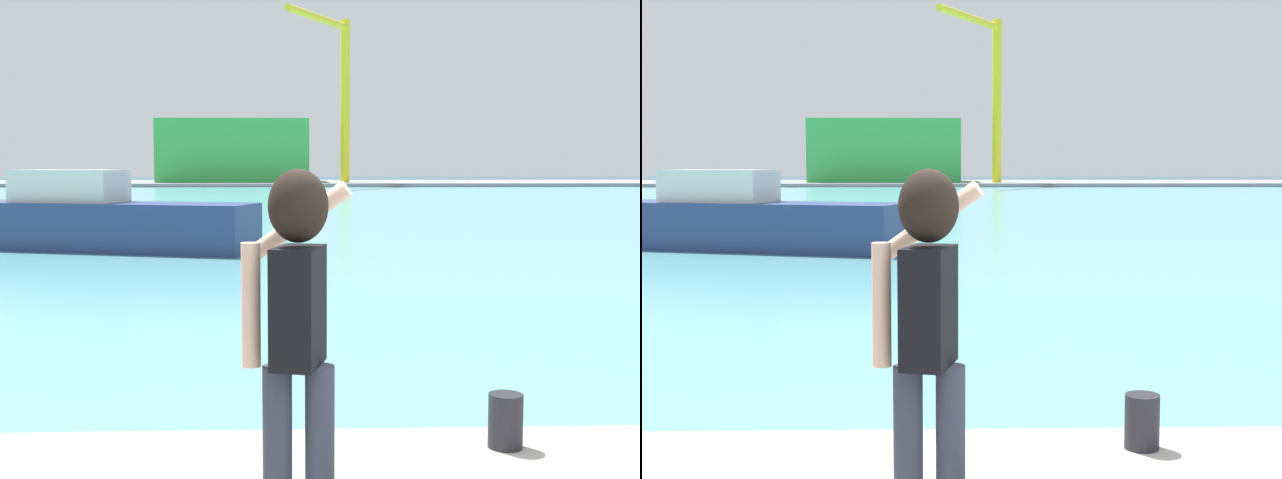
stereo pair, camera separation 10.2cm
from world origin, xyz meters
TOP-DOWN VIEW (x-y plane):
  - ground_plane at (0.00, 50.00)m, footprint 220.00×220.00m
  - harbor_water at (0.00, 52.00)m, footprint 140.00×100.00m
  - far_shore_dock at (0.00, 92.00)m, footprint 140.00×20.00m
  - person_photographer at (-1.14, 0.37)m, footprint 0.54×0.57m
  - harbor_bollard at (0.17, 1.58)m, footprint 0.22×0.22m
  - boat_moored at (-6.11, 19.08)m, footprint 8.28×4.27m
  - warehouse_left at (-6.87, 91.93)m, footprint 16.18×11.32m
  - port_crane at (4.22, 85.79)m, footprint 6.88×11.90m

SIDE VIEW (x-z plane):
  - ground_plane at x=0.00m, z-range 0.00..0.00m
  - harbor_water at x=0.00m, z-range 0.00..0.02m
  - far_shore_dock at x=0.00m, z-range 0.00..0.38m
  - harbor_bollard at x=0.17m, z-range 0.51..0.85m
  - boat_moored at x=-6.11m, z-range -0.25..1.86m
  - person_photographer at x=-1.14m, z-range 0.70..2.44m
  - warehouse_left at x=-6.87m, z-range 0.38..7.11m
  - port_crane at x=4.22m, z-range 2.45..19.47m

